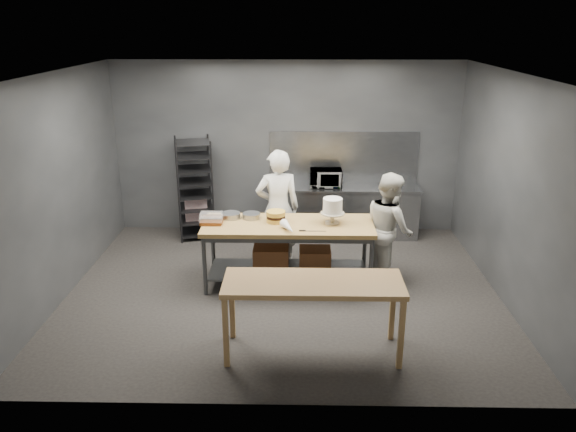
{
  "coord_description": "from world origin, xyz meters",
  "views": [
    {
      "loc": [
        0.22,
        -7.15,
        3.64
      ],
      "look_at": [
        0.07,
        0.2,
        1.05
      ],
      "focal_mm": 35.0,
      "sensor_mm": 36.0,
      "label": 1
    }
  ],
  "objects_px": {
    "microwave": "(326,178)",
    "layer_cake": "(276,216)",
    "work_table": "(289,246)",
    "near_counter": "(313,288)",
    "chef_right": "(389,228)",
    "chef_behind": "(278,209)",
    "frosted_cake_stand": "(333,207)",
    "speed_rack": "(195,189)"
  },
  "relations": [
    {
      "from": "near_counter",
      "to": "speed_rack",
      "type": "distance_m",
      "value": 4.14
    },
    {
      "from": "speed_rack",
      "to": "frosted_cake_stand",
      "type": "xyz_separation_m",
      "value": [
        2.27,
        -1.83,
        0.3
      ]
    },
    {
      "from": "work_table",
      "to": "speed_rack",
      "type": "distance_m",
      "value": 2.49
    },
    {
      "from": "near_counter",
      "to": "chef_behind",
      "type": "xyz_separation_m",
      "value": [
        -0.48,
        2.45,
        0.1
      ]
    },
    {
      "from": "chef_behind",
      "to": "work_table",
      "type": "bearing_deg",
      "value": 96.44
    },
    {
      "from": "speed_rack",
      "to": "work_table",
      "type": "bearing_deg",
      "value": -48.04
    },
    {
      "from": "speed_rack",
      "to": "microwave",
      "type": "relative_size",
      "value": 3.23
    },
    {
      "from": "chef_behind",
      "to": "chef_right",
      "type": "relative_size",
      "value": 1.13
    },
    {
      "from": "chef_right",
      "to": "frosted_cake_stand",
      "type": "xyz_separation_m",
      "value": [
        -0.82,
        -0.1,
        0.34
      ]
    },
    {
      "from": "near_counter",
      "to": "chef_right",
      "type": "distance_m",
      "value": 2.22
    },
    {
      "from": "near_counter",
      "to": "microwave",
      "type": "height_order",
      "value": "microwave"
    },
    {
      "from": "chef_right",
      "to": "layer_cake",
      "type": "xyz_separation_m",
      "value": [
        -1.62,
        -0.06,
        0.19
      ]
    },
    {
      "from": "microwave",
      "to": "frosted_cake_stand",
      "type": "height_order",
      "value": "frosted_cake_stand"
    },
    {
      "from": "chef_behind",
      "to": "microwave",
      "type": "height_order",
      "value": "chef_behind"
    },
    {
      "from": "chef_behind",
      "to": "frosted_cake_stand",
      "type": "distance_m",
      "value": 1.04
    },
    {
      "from": "work_table",
      "to": "frosted_cake_stand",
      "type": "height_order",
      "value": "frosted_cake_stand"
    },
    {
      "from": "chef_behind",
      "to": "frosted_cake_stand",
      "type": "relative_size",
      "value": 5.02
    },
    {
      "from": "chef_right",
      "to": "microwave",
      "type": "xyz_separation_m",
      "value": [
        -0.83,
        1.81,
        0.24
      ]
    },
    {
      "from": "work_table",
      "to": "frosted_cake_stand",
      "type": "relative_size",
      "value": 6.57
    },
    {
      "from": "chef_behind",
      "to": "layer_cake",
      "type": "distance_m",
      "value": 0.6
    },
    {
      "from": "near_counter",
      "to": "speed_rack",
      "type": "bearing_deg",
      "value": 118.33
    },
    {
      "from": "frosted_cake_stand",
      "to": "chef_behind",
      "type": "bearing_deg",
      "value": 141.25
    },
    {
      "from": "chef_right",
      "to": "layer_cake",
      "type": "relative_size",
      "value": 6.06
    },
    {
      "from": "near_counter",
      "to": "microwave",
      "type": "distance_m",
      "value": 3.74
    },
    {
      "from": "microwave",
      "to": "work_table",
      "type": "bearing_deg",
      "value": -107.45
    },
    {
      "from": "near_counter",
      "to": "frosted_cake_stand",
      "type": "height_order",
      "value": "frosted_cake_stand"
    },
    {
      "from": "near_counter",
      "to": "chef_right",
      "type": "xyz_separation_m",
      "value": [
        1.13,
        1.92,
        0.0
      ]
    },
    {
      "from": "near_counter",
      "to": "microwave",
      "type": "xyz_separation_m",
      "value": [
        0.3,
        3.72,
        0.24
      ]
    },
    {
      "from": "frosted_cake_stand",
      "to": "microwave",
      "type": "bearing_deg",
      "value": 90.24
    },
    {
      "from": "chef_behind",
      "to": "frosted_cake_stand",
      "type": "height_order",
      "value": "chef_behind"
    },
    {
      "from": "microwave",
      "to": "frosted_cake_stand",
      "type": "xyz_separation_m",
      "value": [
        0.01,
        -1.91,
        0.1
      ]
    },
    {
      "from": "near_counter",
      "to": "frosted_cake_stand",
      "type": "distance_m",
      "value": 1.87
    },
    {
      "from": "speed_rack",
      "to": "layer_cake",
      "type": "height_order",
      "value": "speed_rack"
    },
    {
      "from": "chef_right",
      "to": "speed_rack",
      "type": "bearing_deg",
      "value": 45.77
    },
    {
      "from": "speed_rack",
      "to": "chef_right",
      "type": "height_order",
      "value": "speed_rack"
    },
    {
      "from": "near_counter",
      "to": "layer_cake",
      "type": "relative_size",
      "value": 7.45
    },
    {
      "from": "near_counter",
      "to": "chef_behind",
      "type": "bearing_deg",
      "value": 101.17
    },
    {
      "from": "near_counter",
      "to": "frosted_cake_stand",
      "type": "xyz_separation_m",
      "value": [
        0.31,
        1.82,
        0.34
      ]
    },
    {
      "from": "chef_behind",
      "to": "chef_right",
      "type": "height_order",
      "value": "chef_behind"
    },
    {
      "from": "microwave",
      "to": "layer_cake",
      "type": "distance_m",
      "value": 2.02
    },
    {
      "from": "work_table",
      "to": "near_counter",
      "type": "xyz_separation_m",
      "value": [
        0.31,
        -1.8,
        0.24
      ]
    },
    {
      "from": "work_table",
      "to": "near_counter",
      "type": "distance_m",
      "value": 1.84
    }
  ]
}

